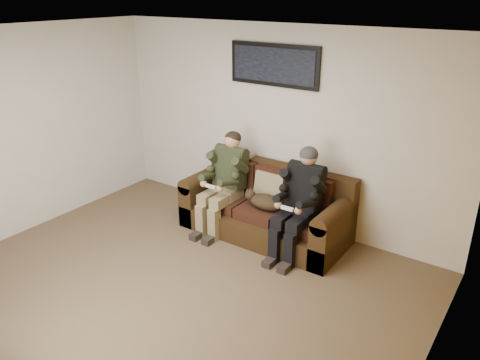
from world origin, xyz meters
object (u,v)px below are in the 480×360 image
Objects in this scene: sofa at (268,209)px; person_left at (225,177)px; person_right at (300,196)px; framed_poster at (274,65)px; cat at (265,201)px.

sofa is 0.69m from person_left.
person_right is (0.55, -0.18, 0.39)m from sofa.
framed_poster is (-0.75, 0.57, 1.38)m from person_right.
person_left reaches higher than sofa.
person_left is at bearing -179.98° from person_right.
cat is at bearing -64.98° from framed_poster.
cat is (0.61, 0.00, -0.19)m from person_left.
person_right is at bearing -17.96° from sofa.
person_left is 0.99× the size of person_right.
person_left is (-0.55, -0.18, 0.39)m from sofa.
person_right is at bearing 0.02° from person_left.
person_right is at bearing -37.19° from framed_poster.
person_left is 1.03× the size of framed_poster.
cat is (0.06, -0.18, 0.20)m from sofa.
person_left is 1.10m from person_right.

